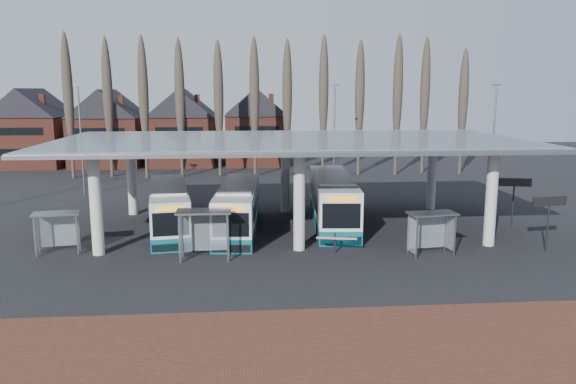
{
  "coord_description": "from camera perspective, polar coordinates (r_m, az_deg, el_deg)",
  "views": [
    {
      "loc": [
        -3.44,
        -30.52,
        9.67
      ],
      "look_at": [
        -0.31,
        7.0,
        2.78
      ],
      "focal_mm": 35.0,
      "sensor_mm": 36.0,
      "label": 1
    }
  ],
  "objects": [
    {
      "name": "info_sign_0",
      "position": [
        37.1,
        25.01,
        -1.25
      ],
      "size": [
        2.25,
        0.45,
        3.36
      ],
      "rotation": [
        0.0,
        0.0,
        0.14
      ],
      "color": "black",
      "rests_on": "ground"
    },
    {
      "name": "brick_strip",
      "position": [
        21.17,
        5.34,
        -16.81
      ],
      "size": [
        70.0,
        10.0,
        0.03
      ],
      "primitive_type": "cube",
      "color": "brown",
      "rests_on": "ground"
    },
    {
      "name": "bus_0",
      "position": [
        39.88,
        -12.01,
        -1.67
      ],
      "size": [
        4.09,
        11.74,
        3.2
      ],
      "rotation": [
        0.0,
        0.0,
        0.14
      ],
      "color": "white",
      "rests_on": "ground"
    },
    {
      "name": "lamp_post_b",
      "position": [
        57.47,
        4.73,
        6.01
      ],
      "size": [
        0.8,
        0.16,
        10.17
      ],
      "color": "slate",
      "rests_on": "ground"
    },
    {
      "name": "shelter_0",
      "position": [
        36.22,
        -22.41,
        -2.95
      ],
      "size": [
        2.87,
        1.78,
        2.49
      ],
      "rotation": [
        0.0,
        0.0,
        0.17
      ],
      "color": "gray",
      "rests_on": "ground"
    },
    {
      "name": "shelter_1",
      "position": [
        32.63,
        -8.51,
        -3.16
      ],
      "size": [
        3.12,
        1.57,
        2.89
      ],
      "rotation": [
        0.0,
        0.0,
        0.0
      ],
      "color": "gray",
      "rests_on": "ground"
    },
    {
      "name": "info_sign_1",
      "position": [
        43.04,
        21.99,
        0.57
      ],
      "size": [
        2.3,
        0.66,
        3.47
      ],
      "rotation": [
        0.0,
        0.0,
        -0.23
      ],
      "color": "black",
      "rests_on": "ground"
    },
    {
      "name": "townhouse_row",
      "position": [
        75.62,
        -14.24,
        7.22
      ],
      "size": [
        36.8,
        10.3,
        12.25
      ],
      "color": "brown",
      "rests_on": "ground"
    },
    {
      "name": "bus_1",
      "position": [
        39.11,
        -5.07,
        -1.68
      ],
      "size": [
        3.33,
        11.84,
        3.25
      ],
      "rotation": [
        0.0,
        0.0,
        -0.07
      ],
      "color": "white",
      "rests_on": "ground"
    },
    {
      "name": "barrier",
      "position": [
        33.44,
        4.91,
        -4.82
      ],
      "size": [
        2.37,
        0.89,
        1.2
      ],
      "rotation": [
        0.0,
        0.0,
        -0.21
      ],
      "color": "black",
      "rests_on": "ground"
    },
    {
      "name": "bus_2",
      "position": [
        41.2,
        4.52,
        -0.85
      ],
      "size": [
        3.68,
        12.95,
        3.55
      ],
      "rotation": [
        0.0,
        0.0,
        -0.07
      ],
      "color": "white",
      "rests_on": "ground"
    },
    {
      "name": "ground",
      "position": [
        32.2,
        1.6,
        -7.11
      ],
      "size": [
        140.0,
        140.0,
        0.0
      ],
      "primitive_type": "plane",
      "color": "black",
      "rests_on": "ground"
    },
    {
      "name": "lamp_post_a",
      "position": [
        54.67,
        -20.28,
        5.18
      ],
      "size": [
        0.8,
        0.16,
        10.17
      ],
      "color": "slate",
      "rests_on": "ground"
    },
    {
      "name": "poplar_row",
      "position": [
        63.62,
        -1.69,
        9.56
      ],
      "size": [
        45.1,
        1.1,
        14.5
      ],
      "color": "#473D33",
      "rests_on": "ground"
    },
    {
      "name": "lamp_post_c",
      "position": [
        55.86,
        20.15,
        5.29
      ],
      "size": [
        0.8,
        0.16,
        10.17
      ],
      "color": "slate",
      "rests_on": "ground"
    },
    {
      "name": "shelter_2",
      "position": [
        34.08,
        14.3,
        -3.15
      ],
      "size": [
        2.97,
        1.78,
        2.6
      ],
      "rotation": [
        0.0,
        0.0,
        0.14
      ],
      "color": "gray",
      "rests_on": "ground"
    },
    {
      "name": "station_canopy",
      "position": [
        38.88,
        0.34,
        4.48
      ],
      "size": [
        32.0,
        16.0,
        6.34
      ],
      "color": "silver",
      "rests_on": "ground"
    }
  ]
}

